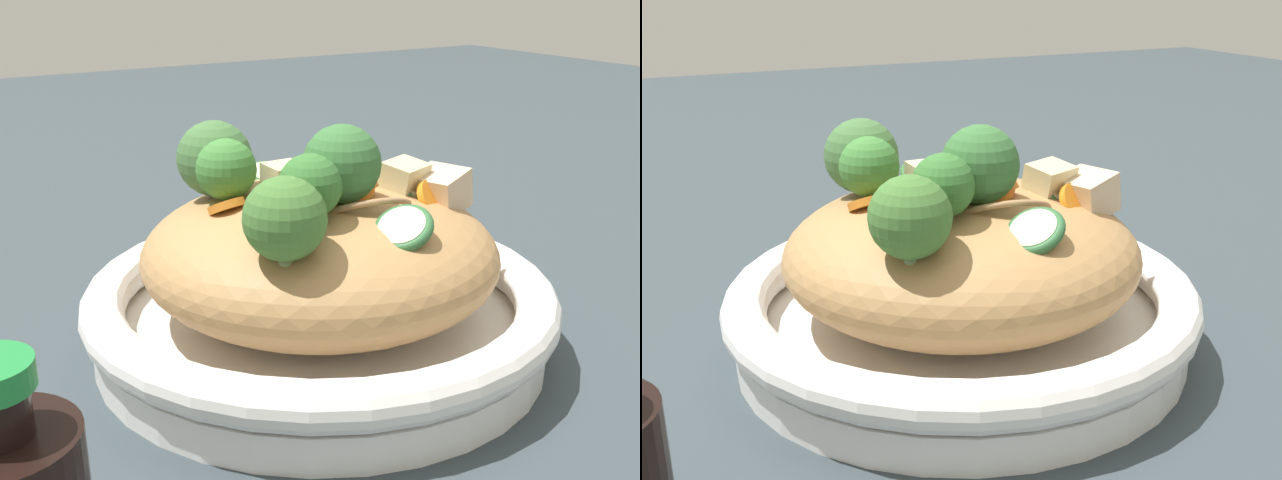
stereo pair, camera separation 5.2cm
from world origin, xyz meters
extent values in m
plane|color=#323C41|center=(0.00, 0.00, 0.00)|extent=(3.00, 3.00, 0.00)
cylinder|color=white|center=(0.00, 0.00, 0.01)|extent=(0.31, 0.31, 0.02)
torus|color=white|center=(0.00, 0.00, 0.04)|extent=(0.32, 0.32, 0.03)
ellipsoid|color=#AB7E4C|center=(0.00, 0.00, 0.07)|extent=(0.24, 0.24, 0.09)
torus|color=#A2854F|center=(-0.02, -0.01, 0.09)|extent=(0.06, 0.06, 0.02)
torus|color=#B07746|center=(0.03, 0.03, 0.09)|extent=(0.08, 0.08, 0.03)
torus|color=#AF7B45|center=(-0.02, -0.02, 0.10)|extent=(0.07, 0.07, 0.03)
torus|color=#AC7E53|center=(0.03, 0.01, 0.10)|extent=(0.07, 0.08, 0.04)
cone|color=#95B670|center=(0.06, -0.06, 0.10)|extent=(0.02, 0.02, 0.02)
sphere|color=#40712E|center=(0.06, -0.06, 0.12)|extent=(0.04, 0.04, 0.03)
cone|color=#91AE70|center=(0.07, -0.06, 0.10)|extent=(0.03, 0.03, 0.02)
sphere|color=#427332|center=(0.07, -0.06, 0.12)|extent=(0.07, 0.07, 0.05)
cone|color=#95B972|center=(-0.03, -0.05, 0.10)|extent=(0.02, 0.02, 0.02)
sphere|color=#3D7B36|center=(-0.03, -0.05, 0.13)|extent=(0.05, 0.05, 0.04)
cone|color=#94B573|center=(0.04, -0.03, 0.11)|extent=(0.02, 0.02, 0.02)
sphere|color=#356E30|center=(0.04, -0.03, 0.13)|extent=(0.04, 0.04, 0.04)
cone|color=#96AC6B|center=(-0.05, -0.05, 0.10)|extent=(0.03, 0.03, 0.02)
sphere|color=#416D3A|center=(-0.05, -0.05, 0.13)|extent=(0.07, 0.07, 0.05)
cone|color=#96B071|center=(0.03, 0.00, 0.11)|extent=(0.03, 0.03, 0.01)
sphere|color=#376C36|center=(0.03, 0.00, 0.14)|extent=(0.06, 0.06, 0.05)
cylinder|color=orange|center=(0.02, 0.01, 0.11)|extent=(0.02, 0.02, 0.02)
cylinder|color=orange|center=(0.04, 0.06, 0.11)|extent=(0.03, 0.03, 0.02)
cylinder|color=orange|center=(0.02, 0.01, 0.11)|extent=(0.04, 0.04, 0.02)
cylinder|color=orange|center=(0.01, 0.07, 0.11)|extent=(0.03, 0.03, 0.02)
cylinder|color=orange|center=(-0.01, -0.02, 0.11)|extent=(0.03, 0.03, 0.02)
cylinder|color=orange|center=(-0.01, -0.06, 0.11)|extent=(0.03, 0.03, 0.02)
cylinder|color=beige|center=(-0.09, 0.01, 0.10)|extent=(0.04, 0.04, 0.02)
torus|color=#2E602D|center=(-0.09, 0.01, 0.10)|extent=(0.04, 0.04, 0.02)
cylinder|color=beige|center=(0.08, 0.01, 0.11)|extent=(0.04, 0.04, 0.02)
torus|color=#2F6335|center=(0.08, 0.01, 0.11)|extent=(0.05, 0.05, 0.03)
cylinder|color=beige|center=(0.02, 0.06, 0.11)|extent=(0.03, 0.04, 0.03)
torus|color=#386232|center=(0.02, 0.06, 0.11)|extent=(0.04, 0.04, 0.03)
cube|color=beige|center=(0.02, 0.08, 0.11)|extent=(0.04, 0.05, 0.03)
cube|color=beige|center=(-0.02, -0.02, 0.12)|extent=(0.03, 0.02, 0.02)
cube|color=beige|center=(0.01, 0.06, 0.11)|extent=(0.04, 0.04, 0.03)
camera|label=1|loc=(0.42, -0.26, 0.25)|focal=43.99mm
camera|label=2|loc=(0.45, -0.21, 0.25)|focal=43.99mm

